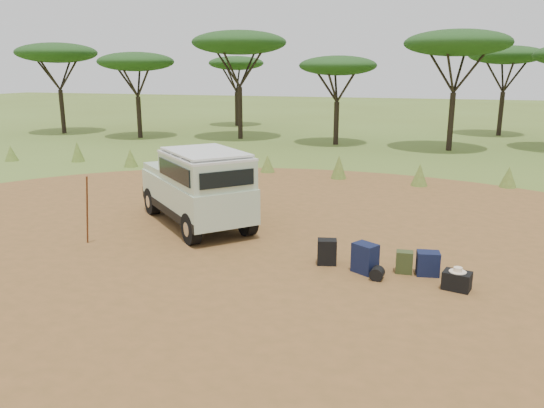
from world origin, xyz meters
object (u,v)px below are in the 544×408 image
(backpack_navy, at_px, (365,258))
(hard_case, at_px, (457,281))
(safari_vehicle, at_px, (198,188))
(duffel_navy, at_px, (428,264))
(walking_staff, at_px, (87,210))
(backpack_olive, at_px, (404,262))
(backpack_black, at_px, (327,252))

(backpack_navy, bearing_deg, hard_case, 20.18)
(safari_vehicle, xyz_separation_m, backpack_navy, (4.73, -2.06, -0.70))
(safari_vehicle, height_order, duffel_navy, safari_vehicle)
(backpack_navy, height_order, duffel_navy, backpack_navy)
(safari_vehicle, height_order, walking_staff, safari_vehicle)
(backpack_olive, distance_m, duffel_navy, 0.46)
(backpack_navy, height_order, hard_case, backpack_navy)
(backpack_black, distance_m, backpack_navy, 0.87)
(safari_vehicle, distance_m, hard_case, 6.99)
(hard_case, bearing_deg, safari_vehicle, 172.99)
(backpack_black, distance_m, backpack_olive, 1.61)
(duffel_navy, distance_m, hard_case, 0.81)
(backpack_navy, height_order, backpack_olive, backpack_navy)
(walking_staff, bearing_deg, safari_vehicle, -4.87)
(walking_staff, bearing_deg, backpack_black, -52.57)
(safari_vehicle, relative_size, duffel_navy, 8.60)
(safari_vehicle, relative_size, hard_case, 8.49)
(walking_staff, relative_size, backpack_black, 3.09)
(backpack_black, bearing_deg, backpack_olive, -13.42)
(backpack_olive, relative_size, hard_case, 0.93)
(backpack_navy, bearing_deg, duffel_navy, 42.47)
(backpack_olive, bearing_deg, duffel_navy, -0.44)
(safari_vehicle, height_order, hard_case, safari_vehicle)
(hard_case, bearing_deg, backpack_olive, 164.33)
(backpack_black, relative_size, hard_case, 1.10)
(safari_vehicle, xyz_separation_m, duffel_navy, (5.96, -1.81, -0.76))
(backpack_black, distance_m, hard_case, 2.69)
(backpack_black, xyz_separation_m, backpack_navy, (0.84, -0.24, 0.03))
(safari_vehicle, distance_m, backpack_black, 4.36)
(backpack_black, bearing_deg, hard_case, -25.37)
(safari_vehicle, xyz_separation_m, hard_case, (6.51, -2.39, -0.83))
(walking_staff, relative_size, backpack_navy, 2.75)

